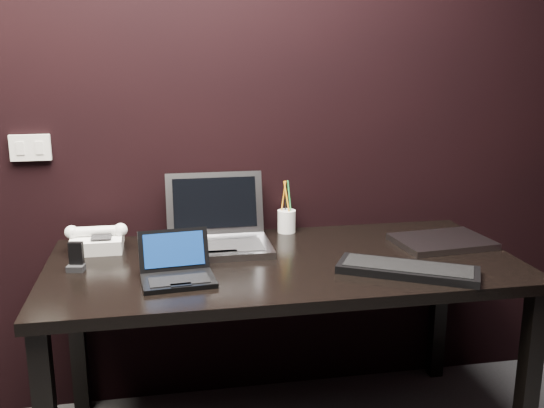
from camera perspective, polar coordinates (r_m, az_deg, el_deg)
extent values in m
plane|color=black|center=(2.46, -7.66, 9.85)|extent=(4.00, 0.00, 4.00)
cube|color=silver|center=(2.52, -21.79, 4.95)|extent=(0.15, 0.02, 0.10)
cube|color=silver|center=(2.51, -22.62, 4.86)|extent=(0.03, 0.01, 0.05)
cube|color=silver|center=(2.50, -21.05, 4.96)|extent=(0.03, 0.01, 0.05)
cube|color=black|center=(2.23, 1.15, -5.73)|extent=(1.70, 0.80, 0.04)
cube|color=black|center=(2.38, 22.95, -15.34)|extent=(0.06, 0.06, 0.70)
cube|color=black|center=(2.68, -17.88, -11.50)|extent=(0.06, 0.06, 0.70)
cube|color=black|center=(2.92, 15.42, -9.14)|extent=(0.06, 0.06, 0.70)
cube|color=black|center=(2.02, -8.79, -7.16)|extent=(0.25, 0.18, 0.02)
cube|color=black|center=(2.00, -8.73, -7.10)|extent=(0.20, 0.11, 0.00)
cube|color=black|center=(1.96, -8.57, -7.53)|extent=(0.07, 0.03, 0.00)
cube|color=black|center=(2.09, -9.22, -4.25)|extent=(0.24, 0.07, 0.14)
cube|color=#0A2152|center=(2.09, -9.21, -4.25)|extent=(0.21, 0.06, 0.11)
cube|color=#99989E|center=(2.32, -4.95, -4.09)|extent=(0.39, 0.28, 0.03)
cube|color=black|center=(2.29, -4.87, -3.99)|extent=(0.32, 0.16, 0.00)
cube|color=gray|center=(2.22, -4.69, -4.56)|extent=(0.11, 0.05, 0.00)
cube|color=#9C9DA2|center=(2.45, -5.40, 0.10)|extent=(0.39, 0.08, 0.24)
cube|color=black|center=(2.44, -5.39, 0.11)|extent=(0.33, 0.06, 0.20)
cube|color=black|center=(2.13, 12.65, -6.07)|extent=(0.49, 0.37, 0.03)
cube|color=black|center=(2.12, 12.67, -5.69)|extent=(0.44, 0.32, 0.00)
cube|color=gray|center=(2.48, 15.70, -3.42)|extent=(0.38, 0.29, 0.02)
cube|color=white|center=(2.41, -16.11, -3.48)|extent=(0.19, 0.18, 0.08)
cylinder|color=white|center=(2.39, -16.21, -2.47)|extent=(0.18, 0.04, 0.04)
sphere|color=white|center=(2.40, -18.34, -2.55)|extent=(0.05, 0.05, 0.05)
sphere|color=white|center=(2.38, -14.06, -2.38)|extent=(0.05, 0.05, 0.05)
cube|color=black|center=(2.35, -15.77, -3.02)|extent=(0.07, 0.05, 0.01)
cube|color=black|center=(2.21, -17.93, -4.67)|extent=(0.05, 0.03, 0.10)
cube|color=black|center=(2.21, -17.97, -5.77)|extent=(0.06, 0.05, 0.02)
cylinder|color=white|center=(2.55, 1.38, -1.63)|extent=(0.10, 0.10, 0.09)
cylinder|color=orange|center=(2.52, 1.09, 0.64)|extent=(0.02, 0.02, 0.14)
cylinder|color=green|center=(2.52, 1.64, 0.64)|extent=(0.02, 0.02, 0.14)
cylinder|color=black|center=(2.53, 1.33, 0.70)|extent=(0.01, 0.01, 0.14)
cylinder|color=orange|center=(2.51, 1.40, 0.58)|extent=(0.03, 0.03, 0.14)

